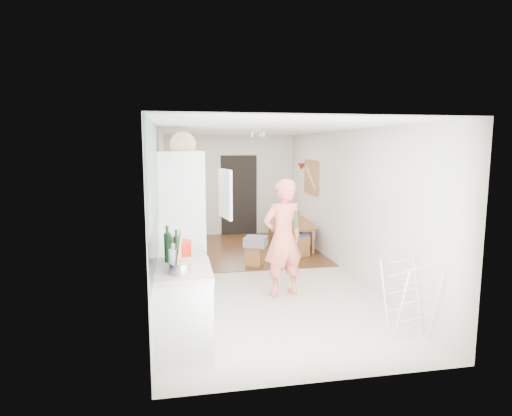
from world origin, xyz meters
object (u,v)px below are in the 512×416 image
object	(u,v)px
person	(283,227)
dining_table	(291,236)
drying_rack	(410,299)
stool	(254,256)
dining_chair	(297,234)

from	to	relation	value
person	dining_table	world-z (taller)	person
drying_rack	person	bearing A→B (deg)	106.88
person	stool	world-z (taller)	person
drying_rack	stool	bearing A→B (deg)	93.02
dining_chair	stool	bearing A→B (deg)	-172.23
person	dining_chair	bearing A→B (deg)	-125.83
dining_table	person	bearing A→B (deg)	168.22
dining_table	drying_rack	world-z (taller)	drying_rack
person	drying_rack	bearing A→B (deg)	110.07
dining_table	dining_chair	size ratio (longest dim) A/B	1.51
dining_table	drying_rack	bearing A→B (deg)	-172.03
person	drying_rack	distance (m)	2.06
dining_table	drying_rack	xyz separation A→B (m)	(0.17, -4.62, 0.21)
dining_chair	stool	distance (m)	1.15
stool	person	bearing A→B (deg)	-85.44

